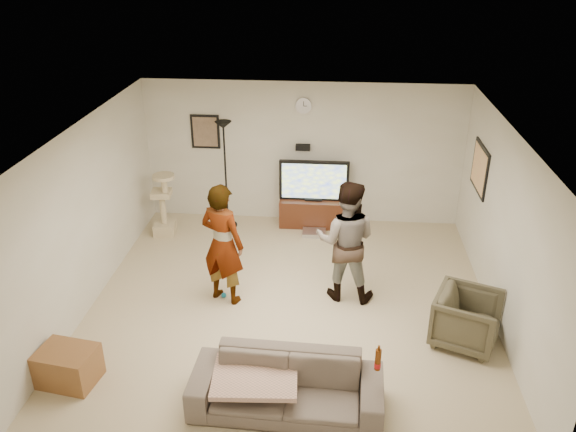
# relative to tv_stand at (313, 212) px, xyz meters

# --- Properties ---
(floor) EXTENTS (5.50, 5.50, 0.02)m
(floor) POSITION_rel_tv_stand_xyz_m (-0.21, -2.50, -0.26)
(floor) COLOR tan
(floor) RESTS_ON ground
(ceiling) EXTENTS (5.50, 5.50, 0.02)m
(ceiling) POSITION_rel_tv_stand_xyz_m (-0.21, -2.50, 2.26)
(ceiling) COLOR white
(ceiling) RESTS_ON wall_back
(wall_back) EXTENTS (5.50, 0.04, 2.50)m
(wall_back) POSITION_rel_tv_stand_xyz_m (-0.21, 0.25, 1.00)
(wall_back) COLOR beige
(wall_back) RESTS_ON floor
(wall_front) EXTENTS (5.50, 0.04, 2.50)m
(wall_front) POSITION_rel_tv_stand_xyz_m (-0.21, -5.25, 1.00)
(wall_front) COLOR beige
(wall_front) RESTS_ON floor
(wall_left) EXTENTS (0.04, 5.50, 2.50)m
(wall_left) POSITION_rel_tv_stand_xyz_m (-2.96, -2.50, 1.00)
(wall_left) COLOR beige
(wall_left) RESTS_ON floor
(wall_right) EXTENTS (0.04, 5.50, 2.50)m
(wall_right) POSITION_rel_tv_stand_xyz_m (2.54, -2.50, 1.00)
(wall_right) COLOR beige
(wall_right) RESTS_ON floor
(wall_clock) EXTENTS (0.26, 0.04, 0.26)m
(wall_clock) POSITION_rel_tv_stand_xyz_m (-0.21, 0.22, 1.85)
(wall_clock) COLOR silver
(wall_clock) RESTS_ON wall_back
(wall_speaker) EXTENTS (0.25, 0.10, 0.10)m
(wall_speaker) POSITION_rel_tv_stand_xyz_m (-0.21, 0.19, 1.13)
(wall_speaker) COLOR black
(wall_speaker) RESTS_ON wall_back
(picture_back) EXTENTS (0.42, 0.03, 0.52)m
(picture_back) POSITION_rel_tv_stand_xyz_m (-1.91, 0.23, 1.35)
(picture_back) COLOR brown
(picture_back) RESTS_ON wall_back
(picture_right) EXTENTS (0.03, 0.78, 0.62)m
(picture_right) POSITION_rel_tv_stand_xyz_m (2.52, -0.90, 1.25)
(picture_right) COLOR #F9AD74
(picture_right) RESTS_ON wall_right
(tv_stand) EXTENTS (1.18, 0.45, 0.49)m
(tv_stand) POSITION_rel_tv_stand_xyz_m (0.00, 0.00, 0.00)
(tv_stand) COLOR #3E1C0F
(tv_stand) RESTS_ON floor
(console_box) EXTENTS (0.40, 0.30, 0.07)m
(console_box) POSITION_rel_tv_stand_xyz_m (0.03, -0.40, -0.21)
(console_box) COLOR silver
(console_box) RESTS_ON floor
(tv) EXTENTS (1.20, 0.08, 0.71)m
(tv) POSITION_rel_tv_stand_xyz_m (0.00, 0.00, 0.60)
(tv) COLOR black
(tv) RESTS_ON tv_stand
(tv_screen) EXTENTS (1.10, 0.01, 0.63)m
(tv_screen) POSITION_rel_tv_stand_xyz_m (0.00, -0.04, 0.60)
(tv_screen) COLOR #BFD34C
(tv_screen) RESTS_ON tv
(floor_lamp) EXTENTS (0.32, 0.32, 1.91)m
(floor_lamp) POSITION_rel_tv_stand_xyz_m (-1.51, -0.17, 0.71)
(floor_lamp) COLOR black
(floor_lamp) RESTS_ON floor
(cat_tree) EXTENTS (0.39, 0.39, 1.11)m
(cat_tree) POSITION_rel_tv_stand_xyz_m (-2.54, -0.57, 0.31)
(cat_tree) COLOR tan
(cat_tree) RESTS_ON floor
(person_left) EXTENTS (0.75, 0.64, 1.75)m
(person_left) POSITION_rel_tv_stand_xyz_m (-1.13, -2.46, 0.63)
(person_left) COLOR gray
(person_left) RESTS_ON floor
(person_right) EXTENTS (0.93, 0.77, 1.75)m
(person_right) POSITION_rel_tv_stand_xyz_m (0.54, -2.22, 0.63)
(person_right) COLOR navy
(person_right) RESTS_ON floor
(sofa) EXTENTS (2.08, 0.87, 0.60)m
(sofa) POSITION_rel_tv_stand_xyz_m (-0.08, -4.49, 0.05)
(sofa) COLOR brown
(sofa) RESTS_ON floor
(throw_blanket) EXTENTS (0.94, 0.75, 0.06)m
(throw_blanket) POSITION_rel_tv_stand_xyz_m (-0.42, -4.49, 0.16)
(throw_blanket) COLOR #CF9F8A
(throw_blanket) RESTS_ON sofa
(beer_bottle) EXTENTS (0.06, 0.06, 0.25)m
(beer_bottle) POSITION_rel_tv_stand_xyz_m (0.86, -4.49, 0.48)
(beer_bottle) COLOR #5F2908
(beer_bottle) RESTS_ON sofa
(armchair) EXTENTS (1.00, 0.98, 0.70)m
(armchair) POSITION_rel_tv_stand_xyz_m (2.05, -3.17, 0.11)
(armchair) COLOR #484230
(armchair) RESTS_ON floor
(side_table) EXTENTS (0.71, 0.58, 0.43)m
(side_table) POSITION_rel_tv_stand_xyz_m (-2.61, -4.28, -0.03)
(side_table) COLOR brown
(side_table) RESTS_ON floor
(toy_ball) EXTENTS (0.07, 0.07, 0.07)m
(toy_ball) POSITION_rel_tv_stand_xyz_m (-1.16, -2.44, -0.21)
(toy_ball) COLOR #13749B
(toy_ball) RESTS_ON floor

